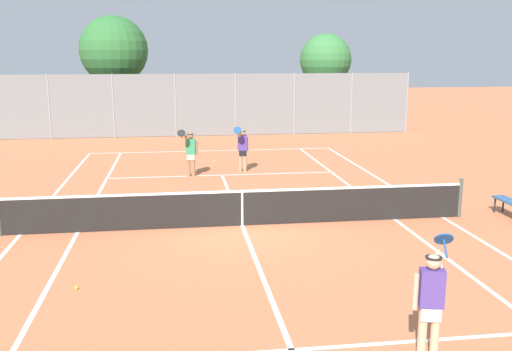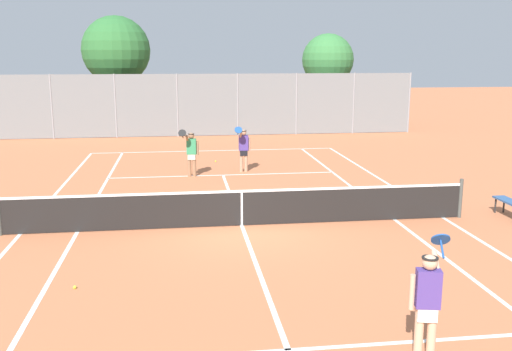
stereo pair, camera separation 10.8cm
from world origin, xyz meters
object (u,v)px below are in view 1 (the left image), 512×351
Objects in this scene: player_far_right at (243,148)px; player_near_side at (431,299)px; loose_tennis_ball_0 at (76,288)px; tree_behind_left at (113,52)px; player_far_left at (191,151)px; tennis_net at (242,207)px; tree_behind_right at (324,61)px; loose_tennis_ball_2 at (214,161)px.

player_near_side is at bearing -85.51° from player_far_right.
player_far_right is 11.45m from loose_tennis_ball_0.
player_far_left is at bearing -73.77° from tree_behind_left.
tennis_net is at bearing -79.84° from player_far_left.
tree_behind_right is at bearing 78.65° from player_near_side.
player_far_right is 0.27× the size of tree_behind_left.
tree_behind_right is at bearing 0.13° from tree_behind_left.
tree_behind_left reaches higher than player_near_side.
player_far_right is at bearing -116.45° from tree_behind_right.
player_far_right is 26.88× the size of loose_tennis_ball_0.
tennis_net reaches higher than loose_tennis_ball_0.
loose_tennis_ball_2 is (-0.10, 9.04, -0.48)m from tennis_net.
player_far_left is 0.27× the size of tree_behind_left.
player_far_left is 16.26m from tree_behind_right.
tennis_net is 21.48m from tree_behind_right.
player_far_left is 26.88× the size of loose_tennis_ball_2.
loose_tennis_ball_0 is 26.20m from tree_behind_right.
loose_tennis_ball_2 is at bearing 74.68° from loose_tennis_ball_0.
loose_tennis_ball_0 is (-5.48, 3.29, -0.89)m from player_near_side.
player_far_left is at bearing -121.80° from tree_behind_right.
tree_behind_left is (-1.51, 23.49, 4.46)m from loose_tennis_ball_0.
tree_behind_left is (-3.94, 13.55, 3.57)m from player_far_left.
tree_behind_right is at bearing 58.20° from player_far_left.
loose_tennis_ball_2 is at bearing 69.25° from player_far_left.
tree_behind_right reaches higher than tennis_net.
player_far_left is at bearing 100.16° from tennis_net.
player_near_side reaches higher than loose_tennis_ball_2.
loose_tennis_ball_0 is (-3.57, -3.61, -0.48)m from tennis_net.
player_far_left is (-1.13, 6.33, 0.42)m from tennis_net.
tree_behind_left is at bearing -179.87° from tree_behind_right.
tree_behind_left reaches higher than loose_tennis_ball_0.
loose_tennis_ball_0 is (-4.40, -10.53, -0.89)m from player_far_right.
tree_behind_left reaches higher than tennis_net.
loose_tennis_ball_0 is at bearing -134.66° from tennis_net.
loose_tennis_ball_0 is 0.01× the size of tree_behind_left.
tennis_net is 1.84× the size of tree_behind_left.
tree_behind_left reaches higher than loose_tennis_ball_2.
tree_behind_right is (10.86, 23.52, 3.92)m from loose_tennis_ball_0.
player_far_right is at bearing -66.41° from loose_tennis_ball_2.
loose_tennis_ball_0 is at bearing -86.33° from tree_behind_left.
player_far_right is 14.68m from tree_behind_left.
tree_behind_right is (7.29, 19.91, 3.44)m from tennis_net.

